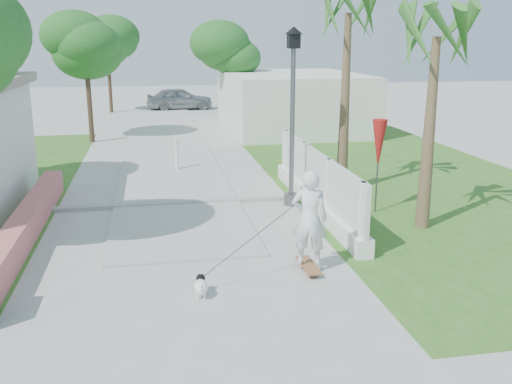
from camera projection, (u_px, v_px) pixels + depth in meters
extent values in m
plane|color=#B7B7B2|center=(196.00, 310.00, 9.01)|extent=(90.00, 90.00, 0.00)
cube|color=#B7B7B2|center=(163.00, 125.00, 27.99)|extent=(3.20, 36.00, 0.06)
cube|color=#999993|center=(177.00, 203.00, 14.69)|extent=(6.50, 0.25, 0.10)
cube|color=#2B6821|center=(399.00, 176.00, 17.83)|extent=(8.00, 20.00, 0.01)
cube|color=#D26E6B|center=(26.00, 226.00, 12.15)|extent=(0.45, 8.00, 0.60)
cube|color=white|center=(315.00, 202.00, 14.30)|extent=(0.35, 7.00, 0.40)
cube|color=white|center=(316.00, 173.00, 14.10)|extent=(0.10, 7.00, 1.10)
cube|color=white|center=(362.00, 219.00, 11.12)|extent=(0.14, 0.14, 1.50)
cube|color=white|center=(328.00, 191.00, 13.20)|extent=(0.14, 0.14, 1.50)
cube|color=white|center=(303.00, 170.00, 15.29)|extent=(0.14, 0.14, 1.50)
cube|color=white|center=(286.00, 155.00, 17.19)|extent=(0.14, 0.14, 1.50)
cube|color=silver|center=(292.00, 101.00, 26.81)|extent=(6.00, 8.00, 2.60)
cylinder|color=#59595E|center=(291.00, 199.00, 14.70)|extent=(0.36, 0.36, 0.30)
cylinder|color=#59595E|center=(292.00, 128.00, 14.22)|extent=(0.12, 0.12, 4.00)
cube|color=black|center=(294.00, 41.00, 13.67)|extent=(0.28, 0.28, 0.35)
cone|color=black|center=(294.00, 30.00, 13.60)|extent=(0.44, 0.44, 0.18)
cylinder|color=white|center=(177.00, 156.00, 18.41)|extent=(0.12, 0.12, 1.00)
sphere|color=white|center=(176.00, 140.00, 18.27)|extent=(0.14, 0.14, 0.14)
cylinder|color=#59595E|center=(377.00, 173.00, 13.86)|extent=(0.04, 0.04, 2.00)
cone|color=red|center=(379.00, 144.00, 13.68)|extent=(0.36, 0.36, 1.20)
cylinder|color=#4C3826|center=(89.00, 95.00, 23.17)|extent=(0.20, 0.20, 3.85)
ellipsoid|color=#1B601F|center=(86.00, 54.00, 22.74)|extent=(3.40, 3.40, 2.55)
ellipsoid|color=#1B601F|center=(90.00, 45.00, 22.49)|extent=(2.89, 2.89, 2.18)
ellipsoid|color=#1B601F|center=(80.00, 35.00, 22.71)|extent=(2.55, 2.55, 1.90)
cylinder|color=#4C3826|center=(227.00, 89.00, 28.10)|extent=(0.20, 0.20, 3.50)
ellipsoid|color=#1B601F|center=(227.00, 58.00, 27.71)|extent=(3.00, 3.00, 2.25)
ellipsoid|color=#1B601F|center=(231.00, 50.00, 27.46)|extent=(2.55, 2.55, 1.92)
ellipsoid|color=#1B601F|center=(222.00, 43.00, 27.68)|extent=(2.25, 2.25, 1.68)
cylinder|color=#4C3826|center=(109.00, 79.00, 32.70)|extent=(0.20, 0.20, 3.85)
ellipsoid|color=#1B601F|center=(108.00, 49.00, 32.27)|extent=(3.20, 3.20, 2.40)
ellipsoid|color=#1B601F|center=(111.00, 43.00, 32.02)|extent=(2.72, 2.72, 2.05)
ellipsoid|color=#1B601F|center=(103.00, 36.00, 32.24)|extent=(2.40, 2.40, 1.79)
cone|color=brown|center=(345.00, 106.00, 15.36)|extent=(0.32, 0.32, 4.80)
cone|color=brown|center=(429.00, 136.00, 12.44)|extent=(0.32, 0.32, 4.20)
cube|color=#97623C|center=(308.00, 265.00, 10.55)|extent=(0.56, 0.97, 0.02)
imported|color=white|center=(309.00, 218.00, 10.31)|extent=(0.76, 0.63, 1.80)
cylinder|color=gray|center=(309.00, 276.00, 10.23)|extent=(0.03, 0.07, 0.07)
cylinder|color=gray|center=(318.00, 275.00, 10.26)|extent=(0.03, 0.07, 0.07)
cylinder|color=gray|center=(299.00, 262.00, 10.87)|extent=(0.03, 0.07, 0.07)
cylinder|color=gray|center=(308.00, 261.00, 10.90)|extent=(0.03, 0.07, 0.07)
ellipsoid|color=white|center=(201.00, 287.00, 9.42)|extent=(0.26, 0.40, 0.24)
sphere|color=black|center=(201.00, 279.00, 9.58)|extent=(0.15, 0.15, 0.15)
sphere|color=white|center=(201.00, 278.00, 9.65)|extent=(0.07, 0.07, 0.07)
cone|color=black|center=(198.00, 275.00, 9.56)|extent=(0.05, 0.05, 0.05)
cone|color=black|center=(203.00, 275.00, 9.56)|extent=(0.05, 0.05, 0.05)
cylinder|color=white|center=(198.00, 292.00, 9.54)|extent=(0.03, 0.03, 0.11)
cylinder|color=white|center=(204.00, 292.00, 9.55)|extent=(0.03, 0.03, 0.11)
cylinder|color=white|center=(198.00, 297.00, 9.36)|extent=(0.03, 0.03, 0.11)
cylinder|color=white|center=(204.00, 296.00, 9.37)|extent=(0.03, 0.03, 0.11)
cylinder|color=white|center=(201.00, 288.00, 9.23)|extent=(0.03, 0.09, 0.09)
imported|color=#A4A7AC|center=(180.00, 98.00, 34.32)|extent=(4.06, 2.04, 1.33)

